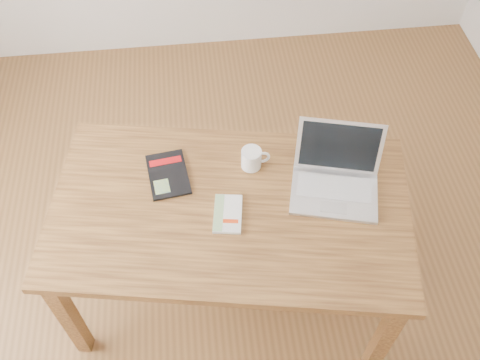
{
  "coord_description": "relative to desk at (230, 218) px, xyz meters",
  "views": [
    {
      "loc": [
        -0.13,
        -1.34,
        2.61
      ],
      "look_at": [
        0.02,
        0.0,
        0.85
      ],
      "focal_mm": 40.0,
      "sensor_mm": 36.0,
      "label": 1
    }
  ],
  "objects": [
    {
      "name": "black_guidebook",
      "position": [
        -0.25,
        0.2,
        0.1
      ],
      "size": [
        0.2,
        0.27,
        0.01
      ],
      "rotation": [
        0.0,
        0.0,
        0.13
      ],
      "color": "black",
      "rests_on": "desk"
    },
    {
      "name": "desk",
      "position": [
        0.0,
        0.0,
        0.0
      ],
      "size": [
        1.66,
        1.13,
        0.75
      ],
      "rotation": [
        0.0,
        0.0,
        -0.18
      ],
      "color": "brown",
      "rests_on": "ground"
    },
    {
      "name": "coffee_mug",
      "position": [
        0.12,
        0.21,
        0.14
      ],
      "size": [
        0.13,
        0.09,
        0.1
      ],
      "rotation": [
        0.0,
        0.0,
        0.02
      ],
      "color": "white",
      "rests_on": "desk"
    },
    {
      "name": "room",
      "position": [
        -0.04,
        0.06,
        0.69
      ],
      "size": [
        4.04,
        4.04,
        2.7
      ],
      "color": "brown",
      "rests_on": "ground"
    },
    {
      "name": "laptop",
      "position": [
        0.46,
        0.07,
        0.14
      ],
      "size": [
        0.44,
        0.41,
        0.25
      ],
      "rotation": [
        0.0,
        0.0,
        -0.25
      ],
      "color": "silver",
      "rests_on": "desk"
    },
    {
      "name": "white_guidebook",
      "position": [
        -0.01,
        -0.04,
        0.1
      ],
      "size": [
        0.14,
        0.21,
        0.02
      ],
      "rotation": [
        0.0,
        0.0,
        -0.15
      ],
      "color": "beige",
      "rests_on": "desk"
    }
  ]
}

